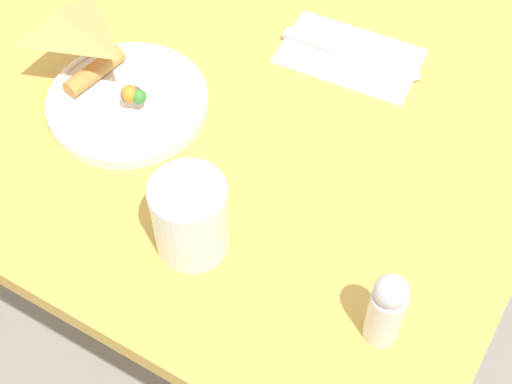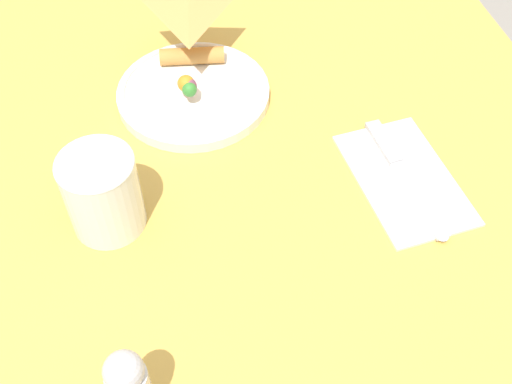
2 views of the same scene
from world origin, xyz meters
TOP-DOWN VIEW (x-y plane):
  - ground_plane at (0.00, 0.00)m, footprint 6.00×6.00m
  - dining_table at (0.00, 0.00)m, footprint 0.97×0.78m
  - plate_pizza at (-0.05, -0.11)m, footprint 0.21×0.21m
  - milk_glass at (0.14, -0.24)m, footprint 0.09×0.09m
  - napkin_folded at (0.16, 0.12)m, footprint 0.20×0.13m
  - butter_knife at (0.15, 0.12)m, footprint 0.20×0.03m
  - salt_shaker at (0.38, -0.24)m, footprint 0.04×0.04m

SIDE VIEW (x-z plane):
  - ground_plane at x=0.00m, z-range 0.00..0.00m
  - dining_table at x=0.00m, z-range 0.24..0.95m
  - napkin_folded at x=0.16m, z-range 0.71..0.71m
  - butter_knife at x=0.15m, z-range 0.71..0.72m
  - plate_pizza at x=-0.05m, z-range 0.70..0.75m
  - milk_glass at x=0.14m, z-range 0.71..0.81m
  - salt_shaker at x=0.38m, z-range 0.71..0.82m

